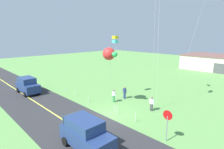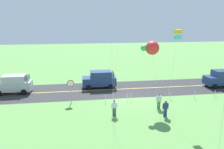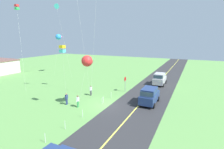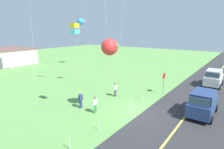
{
  "view_description": "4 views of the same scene",
  "coord_description": "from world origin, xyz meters",
  "px_view_note": "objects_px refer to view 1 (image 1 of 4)",
  "views": [
    {
      "loc": [
        12.94,
        -12.06,
        8.09
      ],
      "look_at": [
        -0.47,
        0.91,
        4.07
      ],
      "focal_mm": 29.41,
      "sensor_mm": 36.0,
      "label": 1
    },
    {
      "loc": [
        5.48,
        23.28,
        8.94
      ],
      "look_at": [
        2.3,
        1.29,
        3.36
      ],
      "focal_mm": 35.68,
      "sensor_mm": 36.0,
      "label": 2
    },
    {
      "loc": [
        -19.39,
        -10.29,
        8.82
      ],
      "look_at": [
        2.21,
        0.2,
        3.76
      ],
      "focal_mm": 27.67,
      "sensor_mm": 36.0,
      "label": 3
    },
    {
      "loc": [
        -14.41,
        -7.71,
        7.46
      ],
      "look_at": [
        0.43,
        3.0,
        3.12
      ],
      "focal_mm": 30.19,
      "sensor_mm": 36.0,
      "label": 4
    }
  ],
  "objects_px": {
    "car_parked_west_far": "(28,85)",
    "kite_blue_mid": "(109,54)",
    "kite_yellow_high": "(115,39)",
    "person_adult_companion": "(114,95)",
    "car_suv_foreground": "(86,134)",
    "person_adult_near": "(152,103)",
    "stop_sign": "(167,120)",
    "person_child_watcher": "(125,92)"
  },
  "relations": [
    {
      "from": "car_parked_west_far",
      "to": "person_adult_companion",
      "type": "height_order",
      "value": "car_parked_west_far"
    },
    {
      "from": "car_suv_foreground",
      "to": "stop_sign",
      "type": "distance_m",
      "value": 6.17
    },
    {
      "from": "person_child_watcher",
      "to": "kite_yellow_high",
      "type": "bearing_deg",
      "value": -112.41
    },
    {
      "from": "car_suv_foreground",
      "to": "kite_yellow_high",
      "type": "relative_size",
      "value": 0.55
    },
    {
      "from": "car_parked_west_far",
      "to": "person_adult_near",
      "type": "height_order",
      "value": "car_parked_west_far"
    },
    {
      "from": "person_adult_companion",
      "to": "kite_yellow_high",
      "type": "height_order",
      "value": "kite_yellow_high"
    },
    {
      "from": "kite_blue_mid",
      "to": "kite_yellow_high",
      "type": "relative_size",
      "value": 0.85
    },
    {
      "from": "car_suv_foreground",
      "to": "person_adult_companion",
      "type": "distance_m",
      "value": 9.65
    },
    {
      "from": "person_child_watcher",
      "to": "kite_yellow_high",
      "type": "distance_m",
      "value": 6.81
    },
    {
      "from": "car_parked_west_far",
      "to": "person_child_watcher",
      "type": "height_order",
      "value": "car_parked_west_far"
    },
    {
      "from": "kite_yellow_high",
      "to": "kite_blue_mid",
      "type": "bearing_deg",
      "value": -57.68
    },
    {
      "from": "person_child_watcher",
      "to": "kite_yellow_high",
      "type": "relative_size",
      "value": 0.2
    },
    {
      "from": "kite_blue_mid",
      "to": "kite_yellow_high",
      "type": "xyz_separation_m",
      "value": [
        -1.56,
        2.47,
        1.48
      ]
    },
    {
      "from": "person_child_watcher",
      "to": "kite_yellow_high",
      "type": "height_order",
      "value": "kite_yellow_high"
    },
    {
      "from": "person_adult_near",
      "to": "stop_sign",
      "type": "bearing_deg",
      "value": -140.77
    },
    {
      "from": "car_parked_west_far",
      "to": "kite_blue_mid",
      "type": "height_order",
      "value": "kite_blue_mid"
    },
    {
      "from": "car_suv_foreground",
      "to": "kite_blue_mid",
      "type": "bearing_deg",
      "value": 124.99
    },
    {
      "from": "person_adult_near",
      "to": "person_adult_companion",
      "type": "xyz_separation_m",
      "value": [
        -4.76,
        -1.06,
        0.0
      ]
    },
    {
      "from": "person_child_watcher",
      "to": "kite_yellow_high",
      "type": "xyz_separation_m",
      "value": [
        -1.04,
        -0.72,
        6.69
      ]
    },
    {
      "from": "person_adult_near",
      "to": "person_child_watcher",
      "type": "bearing_deg",
      "value": 73.85
    },
    {
      "from": "car_parked_west_far",
      "to": "kite_blue_mid",
      "type": "distance_m",
      "value": 13.58
    },
    {
      "from": "stop_sign",
      "to": "person_adult_companion",
      "type": "height_order",
      "value": "stop_sign"
    },
    {
      "from": "person_adult_companion",
      "to": "car_suv_foreground",
      "type": "bearing_deg",
      "value": -19.21
    },
    {
      "from": "person_adult_companion",
      "to": "person_child_watcher",
      "type": "relative_size",
      "value": 1.0
    },
    {
      "from": "car_suv_foreground",
      "to": "kite_blue_mid",
      "type": "relative_size",
      "value": 0.65
    },
    {
      "from": "car_parked_west_far",
      "to": "kite_yellow_high",
      "type": "relative_size",
      "value": 0.55
    },
    {
      "from": "car_suv_foreground",
      "to": "person_adult_companion",
      "type": "height_order",
      "value": "car_suv_foreground"
    },
    {
      "from": "stop_sign",
      "to": "kite_blue_mid",
      "type": "xyz_separation_m",
      "value": [
        -8.31,
        1.78,
        4.28
      ]
    },
    {
      "from": "car_parked_west_far",
      "to": "kite_yellow_high",
      "type": "bearing_deg",
      "value": 36.37
    },
    {
      "from": "car_parked_west_far",
      "to": "person_child_watcher",
      "type": "xyz_separation_m",
      "value": [
        11.12,
        8.14,
        -0.29
      ]
    },
    {
      "from": "kite_blue_mid",
      "to": "person_adult_near",
      "type": "bearing_deg",
      "value": 29.26
    },
    {
      "from": "person_adult_near",
      "to": "car_suv_foreground",
      "type": "bearing_deg",
      "value": 177.62
    },
    {
      "from": "person_adult_companion",
      "to": "kite_blue_mid",
      "type": "distance_m",
      "value": 5.4
    },
    {
      "from": "person_adult_companion",
      "to": "kite_blue_mid",
      "type": "relative_size",
      "value": 0.24
    },
    {
      "from": "car_suv_foreground",
      "to": "person_adult_near",
      "type": "xyz_separation_m",
      "value": [
        -0.56,
        9.11,
        -0.29
      ]
    },
    {
      "from": "person_child_watcher",
      "to": "kite_blue_mid",
      "type": "bearing_deg",
      "value": -47.61
    },
    {
      "from": "car_suv_foreground",
      "to": "kite_blue_mid",
      "type": "height_order",
      "value": "kite_blue_mid"
    },
    {
      "from": "car_parked_west_far",
      "to": "stop_sign",
      "type": "relative_size",
      "value": 1.72
    },
    {
      "from": "kite_blue_mid",
      "to": "stop_sign",
      "type": "bearing_deg",
      "value": -12.08
    },
    {
      "from": "stop_sign",
      "to": "kite_blue_mid",
      "type": "relative_size",
      "value": 0.38
    },
    {
      "from": "stop_sign",
      "to": "person_adult_companion",
      "type": "xyz_separation_m",
      "value": [
        -8.89,
        3.05,
        -0.94
      ]
    },
    {
      "from": "car_suv_foreground",
      "to": "stop_sign",
      "type": "bearing_deg",
      "value": 54.36
    }
  ]
}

